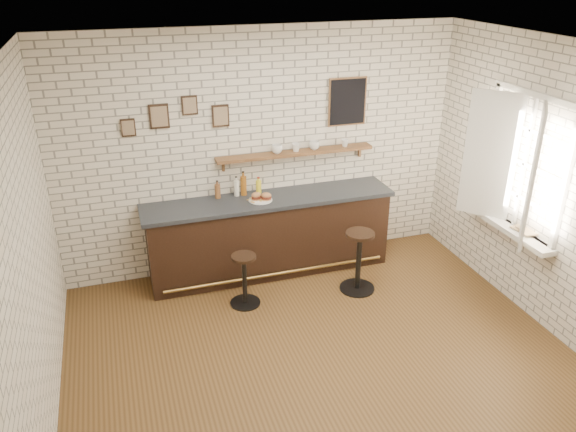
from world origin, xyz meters
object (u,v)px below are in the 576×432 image
sandwich_plate (260,200)px  shelf_cup_c (314,145)px  ciabatta_sandwich (261,196)px  shelf_cup_a (277,149)px  bar_counter (270,235)px  condiment_bottle_yellow (259,186)px  book_lower (518,231)px  bitters_bottle_brown (218,191)px  bitters_bottle_amber (244,185)px  book_upper (520,231)px  bar_stool_right (359,259)px  shelf_cup_b (296,147)px  shelf_cup_d (345,143)px  bitters_bottle_white (237,188)px  bar_stool_left (244,278)px

sandwich_plate → shelf_cup_c: (0.77, 0.24, 0.54)m
ciabatta_sandwich → shelf_cup_a: size_ratio=2.01×
bar_counter → condiment_bottle_yellow: (-0.08, 0.19, 0.59)m
bar_counter → shelf_cup_c: size_ratio=22.81×
book_lower → bitters_bottle_brown: bearing=140.4°
bitters_bottle_amber → book_upper: (2.66, -1.82, -0.17)m
bitters_bottle_amber → shelf_cup_a: (0.43, 0.01, 0.42)m
sandwich_plate → bar_stool_right: bearing=-35.8°
bitters_bottle_amber → ciabatta_sandwich: bearing=-55.8°
bitters_bottle_brown → sandwich_plate: bearing=-26.4°
bar_counter → bar_stool_right: size_ratio=4.04×
bitters_bottle_amber → shelf_cup_b: bearing=0.7°
bar_stool_right → book_upper: book_upper is taller
shelf_cup_a → bar_counter: bearing=-126.0°
bar_counter → shelf_cup_b: 1.14m
sandwich_plate → shelf_cup_d: 1.32m
bar_counter → shelf_cup_a: 1.08m
shelf_cup_c → book_upper: size_ratio=0.57×
sandwich_plate → bitters_bottle_brown: bearing=153.6°
bar_counter → shelf_cup_c: bearing=17.2°
condiment_bottle_yellow → shelf_cup_a: shelf_cup_a is taller
shelf_cup_a → condiment_bottle_yellow: bearing=-174.6°
ciabatta_sandwich → shelf_cup_d: bearing=11.7°
ciabatta_sandwich → book_upper: ciabatta_sandwich is taller
bar_counter → bitters_bottle_white: bearing=151.8°
shelf_cup_b → book_upper: shelf_cup_b is taller
bitters_bottle_amber → bar_stool_left: bitters_bottle_amber is taller
bar_counter → condiment_bottle_yellow: size_ratio=14.91×
condiment_bottle_yellow → shelf_cup_b: shelf_cup_b is taller
bar_stool_left → shelf_cup_a: size_ratio=4.67×
bitters_bottle_white → bitters_bottle_amber: 0.09m
bitters_bottle_brown → shelf_cup_c: 1.32m
bitters_bottle_white → shelf_cup_a: shelf_cup_a is taller
ciabatta_sandwich → shelf_cup_c: size_ratio=2.01×
condiment_bottle_yellow → shelf_cup_b: size_ratio=1.89×
sandwich_plate → shelf_cup_d: shelf_cup_d is taller
bitters_bottle_amber → shelf_cup_c: size_ratio=2.25×
shelf_cup_a → shelf_cup_d: shelf_cup_a is taller
shelf_cup_d → shelf_cup_b: bearing=-175.5°
bar_counter → bar_stool_right: (0.88, -0.77, -0.10)m
ciabatta_sandwich → bar_stool_right: 1.39m
sandwich_plate → shelf_cup_b: shelf_cup_b is taller
bar_stool_left → shelf_cup_c: bearing=36.8°
shelf_cup_b → shelf_cup_a: bearing=119.6°
bitters_bottle_brown → shelf_cup_c: size_ratio=1.65×
bitters_bottle_white → shelf_cup_a: (0.52, 0.01, 0.44)m
ciabatta_sandwich → book_upper: bearing=-32.3°
bitters_bottle_white → shelf_cup_d: (1.42, 0.01, 0.43)m
condiment_bottle_yellow → book_lower: (2.46, -1.78, -0.16)m
bar_stool_right → book_upper: 1.82m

